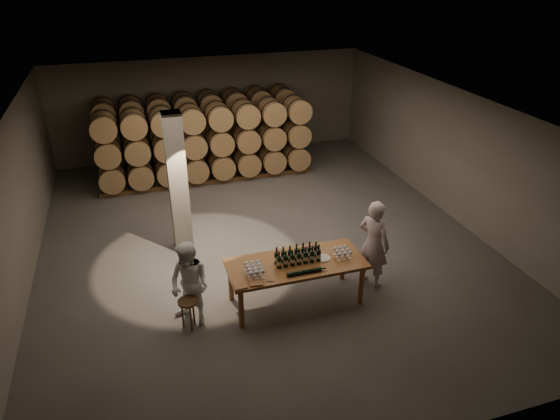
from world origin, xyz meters
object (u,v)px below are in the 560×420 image
object	(u,v)px
tasting_table	(296,267)
person_man	(374,244)
notebook_near	(256,283)
person_woman	(190,285)
plate	(323,258)
stool	(188,306)
bottle_cluster	(298,256)

from	to	relation	value
tasting_table	person_man	bearing A→B (deg)	4.15
tasting_table	notebook_near	distance (m)	1.00
person_woman	plate	bearing A→B (deg)	47.86
stool	bottle_cluster	bearing A→B (deg)	3.94
bottle_cluster	notebook_near	xyz separation A→B (m)	(-0.93, -0.43, -0.11)
tasting_table	person_woman	xyz separation A→B (m)	(-2.00, 0.00, 0.03)
stool	person_woman	xyz separation A→B (m)	(0.08, 0.14, 0.34)
tasting_table	bottle_cluster	xyz separation A→B (m)	(0.03, 0.00, 0.23)
notebook_near	tasting_table	bearing A→B (deg)	32.43
tasting_table	plate	bearing A→B (deg)	-1.91
bottle_cluster	notebook_near	bearing A→B (deg)	-155.16
tasting_table	person_man	distance (m)	1.68
tasting_table	person_woman	size ratio (longest dim) A/B	1.57
tasting_table	person_man	size ratio (longest dim) A/B	1.38
tasting_table	plate	distance (m)	0.55
tasting_table	notebook_near	xyz separation A→B (m)	(-0.90, -0.43, 0.12)
tasting_table	bottle_cluster	bearing A→B (deg)	5.83
stool	person_man	size ratio (longest dim) A/B	0.31
person_woman	stool	bearing A→B (deg)	-71.43
person_man	person_woman	bearing A→B (deg)	60.62
person_woman	notebook_near	bearing A→B (deg)	27.15
person_man	plate	bearing A→B (deg)	65.72
tasting_table	plate	xyz separation A→B (m)	(0.54, -0.02, 0.11)
bottle_cluster	person_woman	bearing A→B (deg)	-179.91
plate	notebook_near	world-z (taller)	notebook_near
plate	person_man	distance (m)	1.14
bottle_cluster	stool	bearing A→B (deg)	-176.06
plate	stool	distance (m)	2.66
notebook_near	plate	bearing A→B (deg)	22.89
tasting_table	notebook_near	bearing A→B (deg)	-154.54
plate	person_woman	bearing A→B (deg)	179.59
notebook_near	stool	size ratio (longest dim) A/B	0.38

